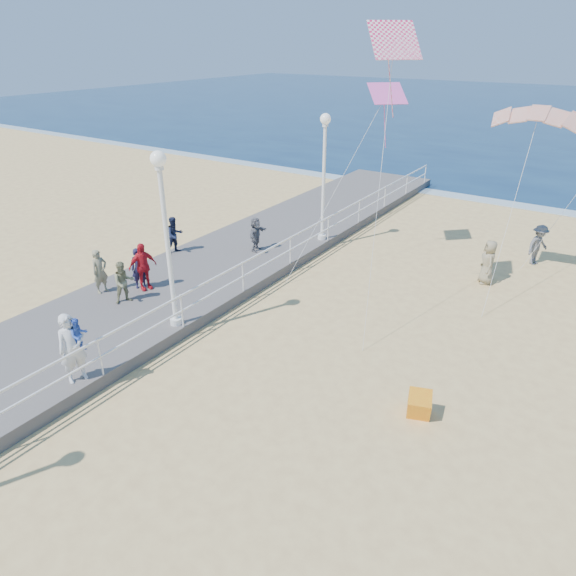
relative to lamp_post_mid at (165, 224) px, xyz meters
The scene contains 20 objects.
ground 6.48m from the lamp_post_mid, ahead, with size 160.00×160.00×0.00m, color #EBC87B.
surf_line 21.50m from the lamp_post_mid, 75.37° to the left, with size 160.00×1.20×0.04m, color silver.
boardwalk 4.07m from the lamp_post_mid, behind, with size 5.00×44.00×0.40m, color slate.
railing 2.43m from the lamp_post_mid, ahead, with size 0.05×42.00×0.55m.
lamp_post_mid is the anchor object (origin of this frame).
lamp_post_far 9.00m from the lamp_post_mid, 90.00° to the left, with size 0.44×0.44×5.32m.
woman_holding_toddler 4.18m from the lamp_post_mid, 90.82° to the right, with size 0.70×0.46×1.91m, color silver.
toddler_held 3.87m from the lamp_post_mid, 88.29° to the right, with size 0.45×0.35×0.93m, color blue.
spectator_0 4.04m from the lamp_post_mid, 157.40° to the left, with size 0.53×0.35×1.46m, color #1A1937.
spectator_1 3.54m from the lamp_post_mid, behind, with size 0.70×0.55×1.45m, color #85835C.
spectator_3 3.79m from the lamp_post_mid, 155.97° to the left, with size 1.01×0.42×1.72m, color red.
spectator_5 7.01m from the lamp_post_mid, 104.34° to the left, with size 1.32×0.42×1.42m, color slate.
spectator_6 4.49m from the lamp_post_mid, behind, with size 0.57×0.37×1.57m, color gray.
spectator_7 6.55m from the lamp_post_mid, 134.63° to the left, with size 0.74×0.57×1.52m, color #1B223D.
beach_walker_a 15.04m from the lamp_post_mid, 56.01° to the left, with size 1.08×0.62×1.68m, color slate.
beach_walker_c 11.97m from the lamp_post_mid, 52.80° to the left, with size 0.83×0.54×1.70m, color gray.
box_kite 8.42m from the lamp_post_mid, ahead, with size 0.55×0.55×0.60m, color #E14F0D.
kite_parafoil 12.34m from the lamp_post_mid, 50.27° to the left, with size 2.89×0.90×0.30m, color red, non-canonical shape.
kite_diamond_pink 10.12m from the lamp_post_mid, 75.78° to the left, with size 1.29×1.29×0.02m, color #E654B0.
kite_diamond_redwhite 8.16m from the lamp_post_mid, 49.46° to the left, with size 1.35×1.35×0.02m, color #DD1A53.
Camera 1 is at (5.21, -9.61, 8.41)m, focal length 32.00 mm.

